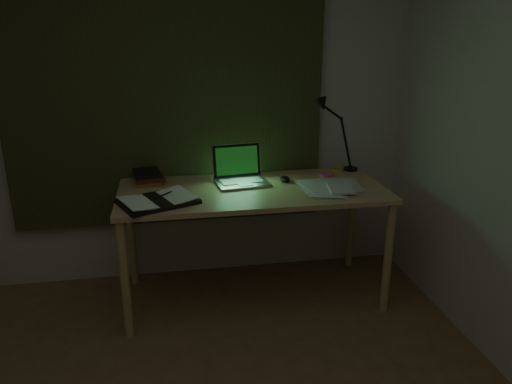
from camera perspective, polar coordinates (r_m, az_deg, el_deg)
wall_back at (r=3.61m, az=-10.14°, el=8.97°), size 3.50×0.00×2.50m
curtain at (r=3.54m, az=-10.32°, el=12.05°), size 2.20×0.06×2.00m
desk at (r=3.45m, az=-0.35°, el=-5.96°), size 1.76×0.77×0.80m
laptop at (r=3.36m, az=-1.59°, el=2.92°), size 0.40×0.43×0.25m
open_textbook at (r=3.09m, az=-11.16°, el=-0.94°), size 0.53×0.46×0.04m
book_stack at (r=3.49m, az=-12.23°, el=1.74°), size 0.23×0.25×0.09m
loose_papers at (r=3.30m, az=8.71°, el=0.34°), size 0.38×0.40×0.02m
mouse at (r=3.45m, az=3.32°, el=1.50°), size 0.07×0.11×0.04m
sticky_yellow at (r=3.75m, az=9.31°, el=2.49°), size 0.09×0.09×0.01m
sticky_pink at (r=3.61m, az=7.94°, el=1.95°), size 0.11×0.11×0.02m
desk_lamp at (r=3.73m, az=10.99°, el=6.50°), size 0.37×0.29×0.55m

